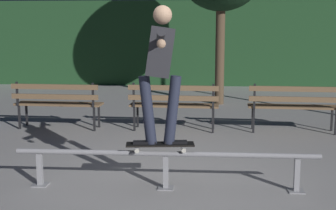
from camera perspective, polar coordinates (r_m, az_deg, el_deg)
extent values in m
plane|color=#ADAAA8|center=(5.79, -0.07, -9.22)|extent=(90.00, 90.00, 0.00)
cube|color=#234C28|center=(15.43, 2.66, 7.54)|extent=(24.00, 1.20, 2.67)
cylinder|color=#9E9EA3|center=(5.42, -0.27, -5.93)|extent=(3.51, 0.06, 0.06)
cube|color=#9E9EA3|center=(5.78, -15.31, -7.57)|extent=(0.06, 0.06, 0.39)
cube|color=#9E9EA3|center=(5.84, -15.23, -9.33)|extent=(0.18, 0.18, 0.01)
cube|color=#9E9EA3|center=(5.48, -0.27, -8.18)|extent=(0.06, 0.06, 0.39)
cube|color=#9E9EA3|center=(5.54, -0.27, -10.02)|extent=(0.18, 0.18, 0.01)
cube|color=#9E9EA3|center=(5.57, 15.38, -8.23)|extent=(0.06, 0.06, 0.39)
cube|color=#9E9EA3|center=(5.63, 15.30, -10.04)|extent=(0.18, 0.18, 0.01)
cube|color=black|center=(5.39, -0.96, -4.80)|extent=(0.80, 0.28, 0.02)
cube|color=black|center=(5.39, -0.96, -4.70)|extent=(0.78, 0.27, 0.00)
cube|color=#9E9EA3|center=(5.41, 1.86, -4.96)|extent=(0.07, 0.17, 0.02)
cube|color=#9E9EA3|center=(5.40, -3.78, -5.00)|extent=(0.07, 0.17, 0.02)
cylinder|color=beige|center=(5.34, 1.92, -5.54)|extent=(0.05, 0.04, 0.05)
cylinder|color=beige|center=(5.50, 1.81, -5.10)|extent=(0.05, 0.04, 0.05)
cylinder|color=beige|center=(5.33, -3.80, -5.58)|extent=(0.05, 0.04, 0.05)
cylinder|color=beige|center=(5.49, -3.75, -5.15)|extent=(0.05, 0.04, 0.05)
cube|color=black|center=(5.39, 0.96, -4.54)|extent=(0.27, 0.13, 0.03)
cube|color=black|center=(5.39, -2.88, -4.56)|extent=(0.27, 0.13, 0.03)
cylinder|color=#282D42|center=(5.31, 0.54, -0.61)|extent=(0.22, 0.15, 0.79)
cylinder|color=#282D42|center=(5.31, -2.48, -0.63)|extent=(0.22, 0.15, 0.79)
cube|color=#2D2D33|center=(5.23, -0.99, 6.51)|extent=(0.37, 0.39, 0.57)
cylinder|color=#2D2D33|center=(4.85, -0.90, 8.16)|extent=(0.15, 0.61, 0.21)
cylinder|color=#2D2D33|center=(5.61, -1.07, 8.34)|extent=(0.15, 0.61, 0.21)
sphere|color=tan|center=(4.57, -0.83, 7.46)|extent=(0.09, 0.09, 0.09)
sphere|color=tan|center=(5.89, -1.12, 7.91)|extent=(0.09, 0.09, 0.09)
sphere|color=tan|center=(5.23, -0.67, 10.89)|extent=(0.21, 0.21, 0.21)
cube|color=black|center=(8.83, -8.40, -1.30)|extent=(0.04, 0.04, 0.44)
cube|color=black|center=(8.52, -8.96, -1.70)|extent=(0.04, 0.04, 0.44)
cube|color=black|center=(8.41, -9.11, 1.19)|extent=(0.04, 0.04, 0.44)
cube|color=black|center=(9.29, -16.80, -1.07)|extent=(0.04, 0.04, 0.44)
cube|color=black|center=(9.01, -17.61, -1.43)|extent=(0.04, 0.04, 0.44)
cube|color=black|center=(8.90, -17.86, 1.30)|extent=(0.04, 0.04, 0.44)
cube|color=brown|center=(8.98, -12.81, 0.29)|extent=(1.60, 0.17, 0.04)
cube|color=brown|center=(8.85, -13.11, 0.14)|extent=(1.60, 0.17, 0.04)
cube|color=brown|center=(8.72, -13.42, -0.01)|extent=(1.60, 0.17, 0.04)
cube|color=brown|center=(8.63, -13.62, 0.98)|extent=(1.60, 0.11, 0.09)
cube|color=brown|center=(8.61, -13.67, 2.16)|extent=(1.60, 0.11, 0.09)
cube|color=black|center=(8.62, 5.53, -1.50)|extent=(0.04, 0.04, 0.44)
cube|color=black|center=(8.31, 5.47, -1.92)|extent=(0.04, 0.04, 0.44)
cube|color=black|center=(8.19, 5.51, 1.04)|extent=(0.04, 0.04, 0.44)
cube|color=black|center=(8.77, -3.71, -1.29)|extent=(0.04, 0.04, 0.44)
cube|color=black|center=(8.46, -4.11, -1.70)|extent=(0.04, 0.04, 0.44)
cube|color=black|center=(8.34, -4.20, 1.22)|extent=(0.04, 0.04, 0.44)
cube|color=brown|center=(8.60, 0.86, 0.13)|extent=(1.60, 0.17, 0.04)
cube|color=brown|center=(8.47, 0.76, -0.02)|extent=(1.60, 0.17, 0.04)
cube|color=brown|center=(8.33, 0.66, -0.18)|extent=(1.60, 0.17, 0.04)
cube|color=brown|center=(8.24, 0.61, 0.85)|extent=(1.60, 0.11, 0.09)
cube|color=brown|center=(8.21, 0.61, 2.09)|extent=(1.60, 0.11, 0.09)
cube|color=black|center=(8.93, 19.29, -1.61)|extent=(0.04, 0.04, 0.44)
cube|color=black|center=(8.63, 19.73, -2.01)|extent=(0.04, 0.04, 0.44)
cube|color=black|center=(8.74, 10.23, -1.46)|extent=(0.04, 0.04, 0.44)
cube|color=black|center=(8.42, 10.35, -1.87)|extent=(0.04, 0.04, 0.44)
cube|color=black|center=(8.31, 10.46, 1.05)|extent=(0.04, 0.04, 0.44)
cube|color=brown|center=(8.75, 14.89, -0.04)|extent=(1.60, 0.17, 0.04)
cube|color=brown|center=(8.61, 15.02, -0.19)|extent=(1.60, 0.17, 0.04)
cube|color=brown|center=(8.47, 15.15, -0.35)|extent=(1.60, 0.17, 0.04)
cube|color=brown|center=(8.38, 15.27, 0.66)|extent=(1.60, 0.11, 0.09)
cube|color=brown|center=(8.35, 15.32, 1.88)|extent=(1.60, 0.11, 0.09)
cylinder|color=brown|center=(11.37, 6.33, 6.38)|extent=(0.22, 0.22, 2.51)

